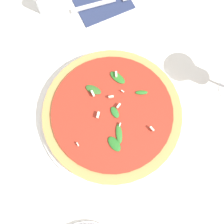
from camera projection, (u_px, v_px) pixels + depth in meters
ground_plane at (123, 108)px, 0.64m from camera, size 6.00×6.00×0.00m
pizza_arugula_main at (112, 114)px, 0.62m from camera, size 0.35×0.35×0.05m
napkin at (104, 4)px, 0.73m from camera, size 0.17×0.13×0.01m
fork at (106, 2)px, 0.73m from camera, size 0.20×0.08×0.00m
shaker_pepper at (43, 2)px, 0.70m from camera, size 0.03×0.03×0.07m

